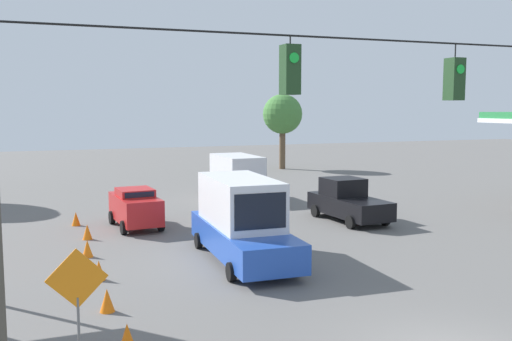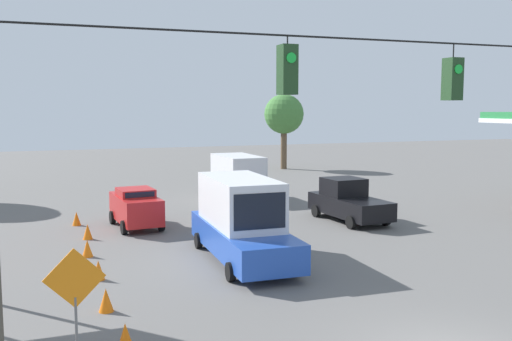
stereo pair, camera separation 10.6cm
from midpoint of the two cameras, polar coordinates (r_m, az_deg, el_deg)
name	(u,v)px [view 2 (the right image)]	position (r m, az deg, el deg)	size (l,w,h in m)	color
overhead_signal_span	(447,149)	(13.50, 18.81, 2.03)	(19.04, 0.38, 7.68)	#4C473D
pickup_truck_black_oncoming_far	(348,201)	(29.23, 9.31, -3.08)	(2.46, 5.12, 2.12)	black
sedan_red_withflow_far	(136,207)	(27.81, -11.83, -3.60)	(2.19, 4.14, 1.88)	red
box_truck_silver_oncoming_deep	(237,177)	(35.75, -1.85, -0.66)	(2.70, 6.87, 2.74)	#A8AAB2
box_truck_blue_withflow_mid	(241,220)	(21.49, -1.34, -4.94)	(2.72, 7.28, 3.09)	#234CB2
traffic_cone_nearest	(125,337)	(14.33, -12.72, -15.91)	(0.42, 0.42, 0.67)	orange
traffic_cone_second	(106,300)	(16.93, -14.59, -12.43)	(0.42, 0.42, 0.67)	orange
traffic_cone_third	(98,270)	(19.90, -15.33, -9.59)	(0.42, 0.42, 0.67)	orange
traffic_cone_fourth	(87,248)	(22.97, -16.38, -7.48)	(0.42, 0.42, 0.67)	orange
traffic_cone_fifth	(88,232)	(25.94, -16.37, -5.90)	(0.42, 0.42, 0.67)	orange
traffic_cone_farthest	(77,219)	(29.09, -17.41, -4.62)	(0.42, 0.42, 0.67)	orange
work_zone_sign	(75,288)	(12.62, -17.42, -11.19)	(1.27, 0.06, 2.84)	slate
tree_horizon_left	(284,115)	(52.82, 2.87, 5.58)	(3.65, 3.65, 6.92)	brown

